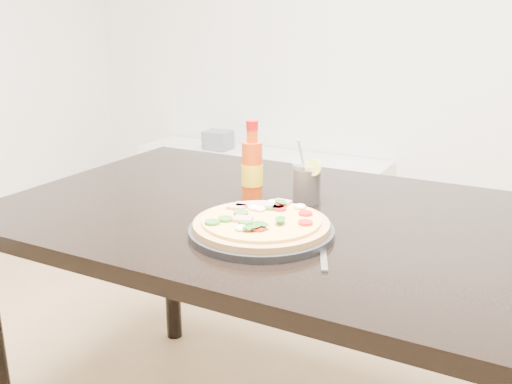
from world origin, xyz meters
The scene contains 8 objects.
dining_table centered at (0.02, 0.62, 0.67)m, with size 1.40×0.90×0.75m.
plate centered at (0.06, 0.45, 0.76)m, with size 0.32×0.32×0.02m, color black.
pizza centered at (0.06, 0.45, 0.78)m, with size 0.30×0.30×0.03m.
hot_sauce_bottle centered at (-0.07, 0.65, 0.83)m, with size 0.06×0.06×0.21m.
cola_cup centered at (0.06, 0.71, 0.80)m, with size 0.09×0.08×0.17m.
fork centered at (0.22, 0.42, 0.75)m, with size 0.09×0.18×0.00m.
media_console centered at (-0.80, 2.07, 0.25)m, with size 1.40×0.34×0.50m, color white.
cd_stack centered at (-1.05, 2.05, 0.55)m, with size 0.14×0.12×0.10m.
Camera 1 is at (0.61, -0.60, 1.21)m, focal length 40.00 mm.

